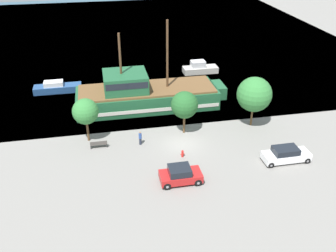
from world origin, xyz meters
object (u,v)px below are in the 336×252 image
(parked_car_curb_mid, at_px, (180,175))
(fire_hydrant, at_px, (182,153))
(pedestrian_walking_near, at_px, (140,138))
(moored_boat_dockside, at_px, (200,68))
(bench_promenade_east, at_px, (99,144))
(moored_boat_outer, at_px, (57,88))
(parked_car_curb_front, at_px, (286,155))
(pirate_ship, at_px, (144,94))

(parked_car_curb_mid, relative_size, fire_hydrant, 4.97)
(fire_hydrant, xyz_separation_m, pedestrian_walking_near, (-3.86, 3.18, 0.36))
(moored_boat_dockside, xyz_separation_m, bench_promenade_east, (-16.17, -19.00, -0.27))
(moored_boat_outer, relative_size, parked_car_curb_front, 1.37)
(parked_car_curb_mid, relative_size, pedestrian_walking_near, 2.47)
(pirate_ship, relative_size, pedestrian_walking_near, 12.24)
(moored_boat_dockside, distance_m, parked_car_curb_front, 25.13)
(moored_boat_dockside, xyz_separation_m, fire_hydrant, (-7.94, -22.34, -0.30))
(pirate_ship, distance_m, parked_car_curb_front, 19.15)
(moored_boat_dockside, relative_size, parked_car_curb_mid, 1.40)
(moored_boat_outer, distance_m, parked_car_curb_mid, 26.13)
(moored_boat_dockside, xyz_separation_m, pedestrian_walking_near, (-11.80, -19.15, 0.06))
(parked_car_curb_mid, height_order, pedestrian_walking_near, parked_car_curb_mid)
(bench_promenade_east, bearing_deg, pirate_ship, 55.42)
(moored_boat_outer, height_order, parked_car_curb_front, parked_car_curb_front)
(parked_car_curb_mid, distance_m, pedestrian_walking_near, 7.65)
(parked_car_curb_front, relative_size, parked_car_curb_mid, 1.23)
(parked_car_curb_front, xyz_separation_m, parked_car_curb_mid, (-10.97, -1.25, 0.03))
(parked_car_curb_front, height_order, fire_hydrant, parked_car_curb_front)
(moored_boat_outer, bearing_deg, fire_hydrant, -55.05)
(parked_car_curb_front, relative_size, bench_promenade_east, 2.65)
(parked_car_curb_mid, bearing_deg, moored_boat_outer, 117.91)
(moored_boat_dockside, distance_m, fire_hydrant, 23.71)
(moored_boat_dockside, bearing_deg, bench_promenade_east, -130.41)
(moored_boat_outer, xyz_separation_m, pedestrian_walking_near, (9.51, -15.94, 0.17))
(parked_car_curb_mid, bearing_deg, moored_boat_dockside, 70.96)
(parked_car_curb_mid, relative_size, bench_promenade_east, 2.15)
(parked_car_curb_front, distance_m, bench_promenade_east, 19.05)
(pirate_ship, relative_size, parked_car_curb_front, 4.03)
(moored_boat_outer, relative_size, parked_car_curb_mid, 1.69)
(moored_boat_outer, xyz_separation_m, fire_hydrant, (13.36, -19.12, -0.19))
(pirate_ship, relative_size, fire_hydrant, 24.67)
(parked_car_curb_mid, bearing_deg, parked_car_curb_front, 6.49)
(pirate_ship, relative_size, parked_car_curb_mid, 4.96)
(parked_car_curb_front, xyz_separation_m, fire_hydrant, (-9.83, 2.72, -0.35))
(parked_car_curb_front, bearing_deg, bench_promenade_east, 161.45)
(bench_promenade_east, bearing_deg, parked_car_curb_front, -18.55)
(pirate_ship, xyz_separation_m, parked_car_curb_front, (11.94, -14.94, -0.91))
(pirate_ship, height_order, parked_car_curb_mid, pirate_ship)
(moored_boat_dockside, bearing_deg, fire_hydrant, -109.58)
(pirate_ship, height_order, moored_boat_outer, pirate_ship)
(parked_car_curb_mid, bearing_deg, pirate_ship, 93.45)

